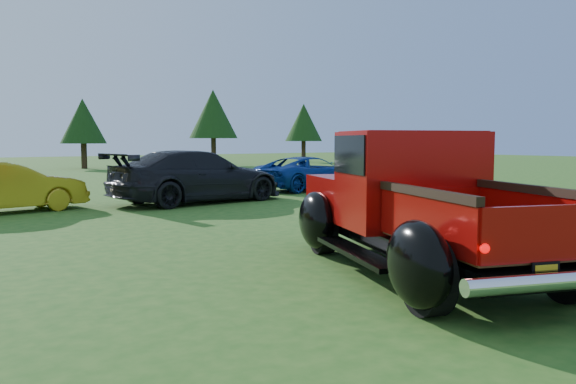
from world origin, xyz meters
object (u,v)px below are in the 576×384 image
(show_car_yellow, at_px, (3,187))
(show_car_blue, at_px, (309,173))
(pickup_truck, at_px, (410,203))
(tree_far_east, at_px, (304,123))
(tree_east, at_px, (213,114))
(tree_mid_right, at_px, (83,121))
(show_car_grey, at_px, (198,176))
(spectator, at_px, (376,167))

(show_car_yellow, relative_size, show_car_blue, 0.88)
(pickup_truck, distance_m, show_car_yellow, 10.40)
(tree_far_east, height_order, show_car_blue, tree_far_east)
(tree_east, height_order, tree_far_east, tree_east)
(tree_mid_right, height_order, show_car_grey, tree_mid_right)
(tree_east, distance_m, spectator, 22.51)
(tree_far_east, distance_m, show_car_grey, 31.03)
(show_car_grey, bearing_deg, show_car_yellow, 76.80)
(pickup_truck, xyz_separation_m, show_car_grey, (1.49, 9.13, -0.15))
(tree_east, bearing_deg, tree_mid_right, 176.82)
(show_car_yellow, bearing_deg, tree_east, -47.87)
(show_car_yellow, bearing_deg, tree_far_east, -58.49)
(tree_far_east, bearing_deg, pickup_truck, -125.94)
(tree_far_east, height_order, spectator, tree_far_east)
(tree_east, relative_size, tree_far_east, 1.12)
(tree_mid_right, distance_m, pickup_truck, 31.46)
(show_car_grey, height_order, show_car_blue, show_car_grey)
(tree_far_east, relative_size, show_car_grey, 0.94)
(tree_mid_right, relative_size, spectator, 2.71)
(tree_east, distance_m, show_car_grey, 24.86)
(show_car_blue, distance_m, spectator, 2.37)
(show_car_blue, bearing_deg, spectator, -141.45)
(tree_east, bearing_deg, spectator, -104.26)
(show_car_blue, relative_size, spectator, 2.62)
(tree_east, xyz_separation_m, spectator, (-5.50, -21.64, -2.84))
(spectator, bearing_deg, show_car_yellow, -9.50)
(tree_east, xyz_separation_m, tree_far_east, (9.00, 1.00, -0.41))
(show_car_blue, bearing_deg, tree_far_east, -44.65)
(show_car_blue, bearing_deg, show_car_yellow, 86.94)
(spectator, bearing_deg, show_car_grey, -7.01)
(tree_far_east, distance_m, show_car_yellow, 34.13)
(tree_far_east, height_order, show_car_grey, tree_far_east)
(tree_mid_right, xyz_separation_m, tree_far_east, (18.00, 0.50, 0.27))
(tree_far_east, bearing_deg, show_car_grey, -133.65)
(tree_east, distance_m, pickup_truck, 33.62)
(pickup_truck, height_order, show_car_grey, pickup_truck)
(tree_mid_right, xyz_separation_m, tree_east, (9.00, -0.50, 0.68))
(tree_mid_right, xyz_separation_m, show_car_blue, (1.81, -20.49, -2.38))
(tree_mid_right, xyz_separation_m, show_car_yellow, (-8.23, -21.18, -2.35))
(pickup_truck, bearing_deg, tree_far_east, 75.33)
(spectator, bearing_deg, tree_east, -109.08)
(pickup_truck, distance_m, spectator, 12.18)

